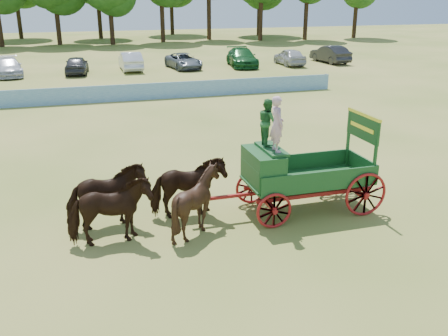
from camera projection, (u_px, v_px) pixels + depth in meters
ground at (259, 207)px, 16.01m from camera, size 160.00×160.00×0.00m
horse_lead_left at (110, 212)px, 13.38m from camera, size 2.30×1.15×1.90m
horse_lead_right at (107, 197)px, 14.37m from camera, size 2.39×1.40×1.90m
horse_wheel_left at (197, 202)px, 14.04m from camera, size 1.76×1.57×1.90m
horse_wheel_right at (188, 188)px, 15.03m from camera, size 2.26×1.04×1.90m
farm_dray at (287, 164)px, 15.14m from camera, size 6.00×2.00×3.77m
sponsor_banner at (145, 92)px, 31.80m from camera, size 26.00×0.08×1.05m
parked_cars at (102, 64)px, 42.35m from camera, size 47.17×7.01×1.64m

